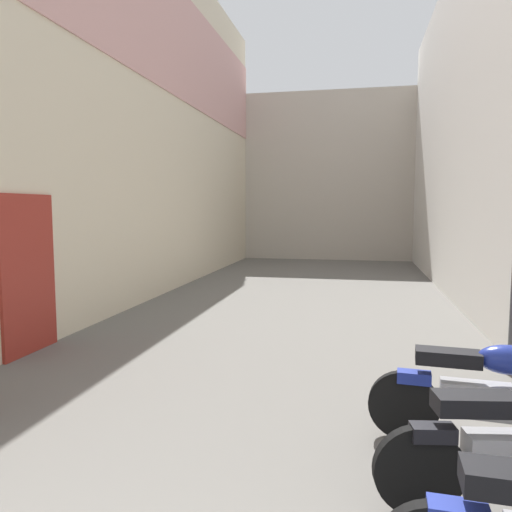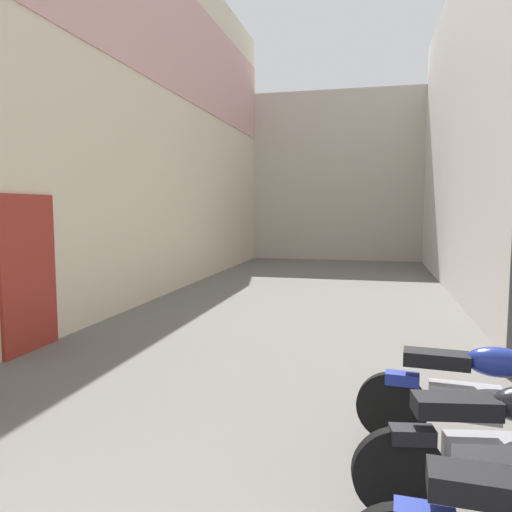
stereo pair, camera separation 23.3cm
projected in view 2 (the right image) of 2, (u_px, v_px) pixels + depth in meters
ground_plane at (279, 332)px, 7.93m from camera, size 34.85×34.85×0.00m
building_left at (137, 100)px, 10.21m from camera, size 0.45×18.85×8.45m
building_right at (490, 105)px, 8.68m from camera, size 0.45×18.85×7.68m
building_far_end at (338, 177)px, 19.63m from camera, size 9.45×2.00×6.47m
motorcycle_third at (501, 447)px, 3.09m from camera, size 1.84×0.58×1.04m
motorcycle_fourth at (473, 393)px, 3.99m from camera, size 1.85×0.58×1.04m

